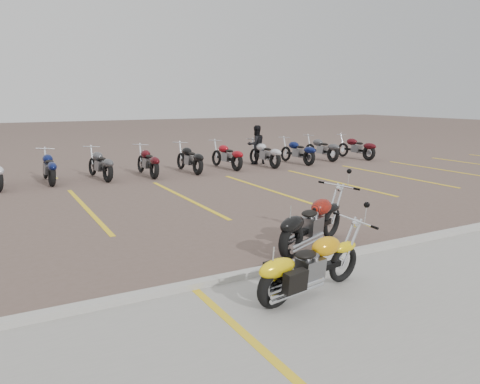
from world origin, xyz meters
The scene contains 9 objects.
ground centered at (0.00, 0.00, 0.00)m, with size 100.00×100.00×0.00m, color brown.
concrete_apron centered at (0.00, -4.50, 0.01)m, with size 60.00×5.00×0.01m, color #9E9B93.
curb centered at (0.00, -2.00, 0.06)m, with size 60.00×0.18×0.12m, color #ADAAA3.
parking_stripes centered at (0.00, 4.00, 0.00)m, with size 38.00×5.50×0.01m, color yellow, non-canonical shape.
apron_stripe centered at (-2.30, -4.50, 0.01)m, with size 0.12×5.00×0.00m, color yellow.
yellow_cruiser centered at (-0.94, -2.98, 0.41)m, with size 2.00×0.49×0.83m.
flame_cruiser centered at (0.37, -1.29, 0.45)m, with size 2.06×1.01×0.90m.
person_b centered at (5.23, 8.96, 0.82)m, with size 0.80×0.62×1.64m, color black.
bg_bike_row centered at (1.03, 8.46, 0.55)m, with size 18.93×2.04×1.10m.
Camera 1 is at (-4.80, -8.05, 2.80)m, focal length 35.00 mm.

